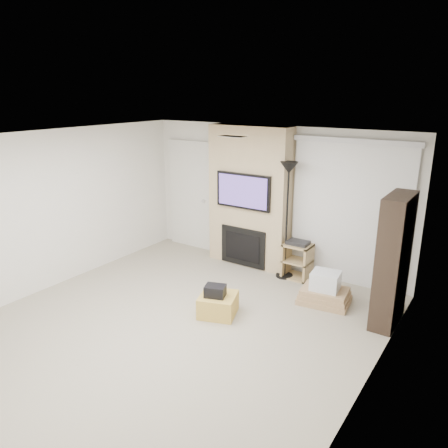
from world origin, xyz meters
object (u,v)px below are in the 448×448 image
Objects in this scene: ottoman at (218,305)px; box_stack at (325,291)px; floor_lamp at (288,188)px; av_stand at (297,258)px; bookshelf at (393,261)px.

box_stack is (1.12, 1.19, 0.04)m from ottoman.
floor_lamp reaches higher than box_stack.
box_stack is at bearing -30.12° from floor_lamp.
bookshelf is (1.66, -0.68, 0.55)m from av_stand.
av_stand is 1.88m from bookshelf.
ottoman is 0.63× the size of box_stack.
floor_lamp is 2.48× the size of box_stack.
box_stack is 0.44× the size of bookshelf.
ottoman is at bearing -133.48° from box_stack.
floor_lamp is 1.10× the size of bookshelf.
ottoman is 0.76× the size of av_stand.
floor_lamp is 1.74m from box_stack.
bookshelf is (0.92, -0.06, 0.71)m from box_stack.
floor_lamp is at bearing -157.06° from av_stand.
av_stand is at bearing 77.92° from ottoman.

